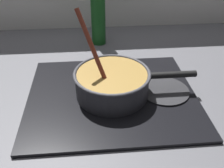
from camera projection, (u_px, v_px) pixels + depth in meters
name	position (u px, v px, depth m)	size (l,w,h in m)	color
ground	(68.00, 135.00, 0.76)	(2.40, 1.60, 0.04)	#4C4C51
hob_plate	(112.00, 95.00, 0.87)	(0.56, 0.48, 0.01)	black
burner_ring	(112.00, 93.00, 0.87)	(0.17, 0.17, 0.01)	#592D0C
spare_burner	(164.00, 91.00, 0.88)	(0.17, 0.17, 0.01)	#262628
cooking_pan	(112.00, 83.00, 0.85)	(0.40, 0.25, 0.28)	#38383D
sauce_bottle	(98.00, 18.00, 1.17)	(0.06, 0.06, 0.28)	#19591E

